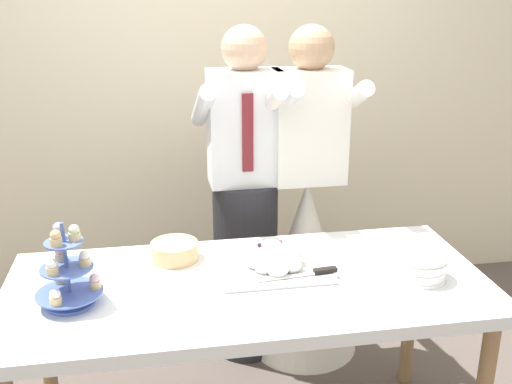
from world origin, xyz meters
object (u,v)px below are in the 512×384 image
Objects in this scene: dessert_table at (249,299)px; round_cake at (175,253)px; person_groom at (245,216)px; person_bride at (306,244)px; plate_stack at (420,266)px; cupcake_stand at (68,274)px; main_cake_tray at (274,261)px.

dessert_table is 0.36m from round_cake.
person_bride is at bearing -5.03° from person_groom.
round_cake is at bearing 161.92° from plate_stack.
person_groom is (0.37, 0.51, -0.07)m from round_cake.
cupcake_stand is 1.28m from plate_stack.
person_groom is at bearing 54.61° from round_cake.
cupcake_stand is at bearing -170.16° from main_cake_tray.
dessert_table is at bearing -39.62° from round_cake.
plate_stack is 0.95m from round_cake.
round_cake is at bearing 158.76° from main_cake_tray.
round_cake is (-0.91, 0.30, -0.01)m from plate_stack.
round_cake is 0.14× the size of person_bride.
dessert_table is at bearing -97.92° from person_groom.
main_cake_tray is (0.11, 0.07, 0.12)m from dessert_table.
main_cake_tray reaches higher than round_cake.
person_bride is (0.41, 0.70, -0.12)m from dessert_table.
person_groom reaches higher than dessert_table.
main_cake_tray is 1.81× the size of round_cake.
dessert_table is 0.18m from main_cake_tray.
main_cake_tray is 0.26× the size of person_bride.
cupcake_stand is 1.33m from person_bride.
plate_stack is (1.28, -0.02, -0.07)m from cupcake_stand.
dessert_table is at bearing 5.15° from cupcake_stand.
person_bride is (1.04, 0.76, -0.31)m from cupcake_stand.
cupcake_stand is at bearing 179.06° from plate_stack.
round_cake reaches higher than dessert_table.
cupcake_stand is at bearing -133.03° from person_groom.
person_groom reaches higher than plate_stack.
cupcake_stand reaches higher than main_cake_tray.
main_cake_tray is at bearing -21.24° from round_cake.
round_cake is at bearing 36.52° from cupcake_stand.
round_cake is at bearing 140.38° from dessert_table.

